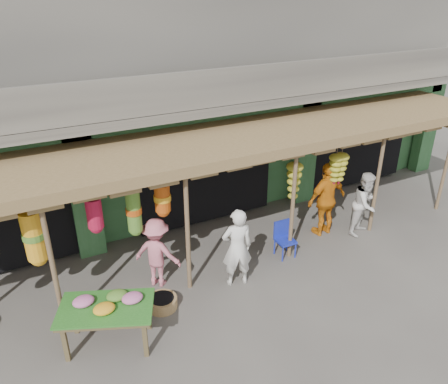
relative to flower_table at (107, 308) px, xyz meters
name	(u,v)px	position (x,y,z in m)	size (l,w,h in m)	color
ground	(247,263)	(3.33, 0.99, -0.76)	(80.00, 80.00, 0.00)	#514C47
building	(163,75)	(3.33, 5.85, 2.61)	(16.40, 6.80, 7.00)	gray
awning	(225,145)	(3.18, 1.79, 1.82)	(14.00, 2.70, 2.79)	brown
flower_table	(107,308)	(0.00, 0.00, 0.00)	(1.81, 1.46, 0.94)	brown
blue_chair	(284,237)	(4.24, 0.91, -0.29)	(0.41, 0.42, 0.84)	#1A28AC
basket_mid	(162,303)	(1.11, 0.45, -0.65)	(0.58, 0.58, 0.22)	olive
person_front	(237,248)	(2.77, 0.47, 0.11)	(0.63, 0.42, 1.73)	white
person_right	(365,204)	(6.56, 0.80, 0.05)	(0.79, 0.61, 1.62)	silver
person_vendor	(326,199)	(5.69, 1.23, 0.19)	(1.11, 0.46, 1.89)	orange
person_shopper	(157,253)	(1.31, 1.20, 0.00)	(0.98, 0.56, 1.52)	#D87283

